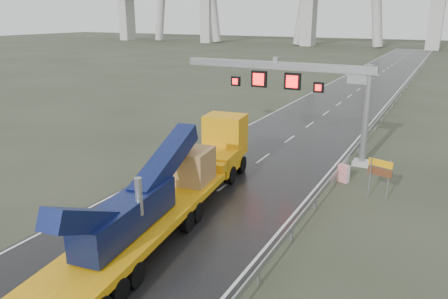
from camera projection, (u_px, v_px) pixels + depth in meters
The scene contains 7 objects.
ground at pixel (124, 259), 19.51m from camera, with size 400.00×400.00×0.00m, color #2C3425.
road at pixel (339, 104), 53.37m from camera, with size 11.00×200.00×0.02m, color black.
guardrail at pixel (378, 120), 42.01m from camera, with size 0.20×140.00×1.40m, color gray, non-canonical shape.
sign_gantry at pixel (302, 83), 32.16m from camera, with size 14.90×1.20×7.42m.
heavy_haul_truck at pixel (180, 180), 23.78m from camera, with size 5.47×20.34×4.74m.
exit_sign_pair at pixel (380, 171), 25.34m from camera, with size 1.41×0.45×2.48m.
striped_barrier at pixel (344, 173), 28.32m from camera, with size 0.69×0.37×1.17m, color red.
Camera 1 is at (11.92, -13.17, 10.44)m, focal length 35.00 mm.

